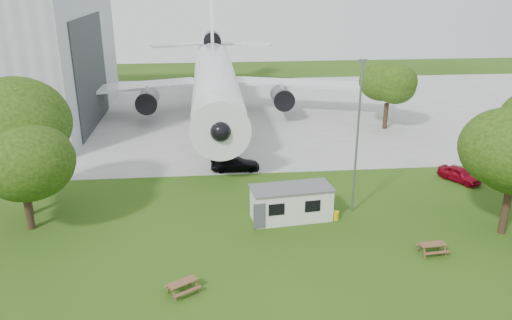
{
  "coord_description": "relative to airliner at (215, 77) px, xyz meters",
  "views": [
    {
      "loc": [
        -2.97,
        -28.89,
        17.8
      ],
      "look_at": [
        0.65,
        8.0,
        4.0
      ],
      "focal_mm": 35.0,
      "sensor_mm": 36.0,
      "label": 1
    }
  ],
  "objects": [
    {
      "name": "site_cabin",
      "position": [
        5.15,
        -30.36,
        -3.96
      ],
      "size": [
        6.89,
        3.4,
        2.62
      ],
      "color": "silver",
      "rests_on": "ground"
    },
    {
      "name": "concrete_apron",
      "position": [
        2.0,
        2.14,
        -5.25
      ],
      "size": [
        120.0,
        46.0,
        0.03
      ],
      "primitive_type": "cube",
      "color": "#B7B7B2",
      "rests_on": "ground"
    },
    {
      "name": "car_apron_van",
      "position": [
        1.42,
        -19.81,
        -4.59
      ],
      "size": [
        4.74,
        1.99,
        1.37
      ],
      "primitive_type": "imported",
      "rotation": [
        0.0,
        0.0,
        1.55
      ],
      "color": "black",
      "rests_on": "ground"
    },
    {
      "name": "tree_west_small",
      "position": [
        -14.44,
        -30.11,
        0.06
      ],
      "size": [
        6.67,
        6.67,
        8.67
      ],
      "color": "#382619",
      "rests_on": "ground"
    },
    {
      "name": "picnic_east",
      "position": [
        13.81,
        -36.5,
        -5.27
      ],
      "size": [
        1.93,
        1.66,
        0.76
      ],
      "primitive_type": null,
      "rotation": [
        0.0,
        0.0,
        0.1
      ],
      "color": "brown",
      "rests_on": "ground"
    },
    {
      "name": "airliner",
      "position": [
        0.0,
        0.0,
        0.0
      ],
      "size": [
        46.36,
        47.73,
        17.69
      ],
      "color": "white",
      "rests_on": "ground"
    },
    {
      "name": "tree_far_apron",
      "position": [
        20.56,
        -7.62,
        0.16
      ],
      "size": [
        5.64,
        5.64,
        8.27
      ],
      "color": "#382619",
      "rests_on": "ground"
    },
    {
      "name": "picnic_west",
      "position": [
        -2.86,
        -39.33,
        -5.27
      ],
      "size": [
        2.32,
        2.22,
        0.76
      ],
      "primitive_type": null,
      "rotation": [
        0.0,
        0.0,
        0.55
      ],
      "color": "brown",
      "rests_on": "ground"
    },
    {
      "name": "lamp_mast",
      "position": [
        10.2,
        -29.66,
        0.73
      ],
      "size": [
        0.16,
        0.16,
        12.0
      ],
      "primitive_type": "cylinder",
      "color": "slate",
      "rests_on": "ground"
    },
    {
      "name": "tree_west_big",
      "position": [
        -15.32,
        -27.66,
        2.0
      ],
      "size": [
        9.08,
        9.08,
        11.82
      ],
      "color": "#382619",
      "rests_on": "ground"
    },
    {
      "name": "car_ne_hatch",
      "position": [
        21.69,
        -24.54,
        -4.59
      ],
      "size": [
        3.37,
        4.23,
        1.35
      ],
      "primitive_type": "imported",
      "rotation": [
        0.0,
        0.0,
        0.52
      ],
      "color": "maroon",
      "rests_on": "ground"
    },
    {
      "name": "ground",
      "position": [
        2.0,
        -35.86,
        -5.27
      ],
      "size": [
        160.0,
        160.0,
        0.0
      ],
      "primitive_type": "plane",
      "color": "#3A5F17"
    }
  ]
}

